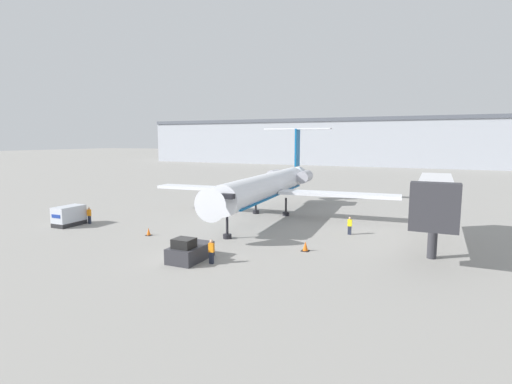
{
  "coord_description": "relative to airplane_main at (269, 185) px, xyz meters",
  "views": [
    {
      "loc": [
        17.1,
        -24.32,
        9.1
      ],
      "look_at": [
        0.0,
        13.31,
        3.64
      ],
      "focal_mm": 28.0,
      "sensor_mm": 36.0,
      "label": 1
    }
  ],
  "objects": [
    {
      "name": "worker_on_apron",
      "position": [
        -15.97,
        -12.27,
        -2.72
      ],
      "size": [
        0.4,
        0.25,
        1.82
      ],
      "color": "#232838",
      "rests_on": "ground"
    },
    {
      "name": "terminal_building",
      "position": [
        1.02,
        100.81,
        4.58
      ],
      "size": [
        180.0,
        16.8,
        16.47
      ],
      "color": "#9EA3AD",
      "rests_on": "ground"
    },
    {
      "name": "pushback_tug",
      "position": [
        1.42,
        -18.86,
        -2.99
      ],
      "size": [
        2.12,
        3.74,
        1.86
      ],
      "color": "#2D2D33",
      "rests_on": "ground"
    },
    {
      "name": "airplane_main",
      "position": [
        0.0,
        0.0,
        0.0
      ],
      "size": [
        29.98,
        29.64,
        10.73
      ],
      "color": "silver",
      "rests_on": "ground"
    },
    {
      "name": "jet_bridge",
      "position": [
        18.11,
        -7.76,
        0.78
      ],
      "size": [
        3.2,
        14.36,
        6.19
      ],
      "color": "#2D2D33",
      "rests_on": "ground"
    },
    {
      "name": "luggage_cart",
      "position": [
        -17.16,
        -13.86,
        -2.63
      ],
      "size": [
        1.73,
        3.21,
        2.1
      ],
      "color": "#232326",
      "rests_on": "ground"
    },
    {
      "name": "worker_near_tug",
      "position": [
        3.34,
        -18.93,
        -2.73
      ],
      "size": [
        0.4,
        0.25,
        1.8
      ],
      "color": "#232838",
      "rests_on": "ground"
    },
    {
      "name": "traffic_cone_left",
      "position": [
        -6.6,
        -13.89,
        -3.32
      ],
      "size": [
        0.52,
        0.52,
        0.75
      ],
      "color": "black",
      "rests_on": "ground"
    },
    {
      "name": "traffic_cone_right",
      "position": [
        8.64,
        -12.85,
        -3.29
      ],
      "size": [
        0.63,
        0.63,
        0.81
      ],
      "color": "black",
      "rests_on": "ground"
    },
    {
      "name": "worker_by_wing",
      "position": [
        10.79,
        -5.59,
        -2.78
      ],
      "size": [
        0.4,
        0.24,
        1.72
      ],
      "color": "#232838",
      "rests_on": "ground"
    },
    {
      "name": "ground_plane",
      "position": [
        1.02,
        -19.19,
        -3.68
      ],
      "size": [
        600.0,
        600.0,
        0.0
      ],
      "primitive_type": "plane",
      "color": "gray"
    }
  ]
}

